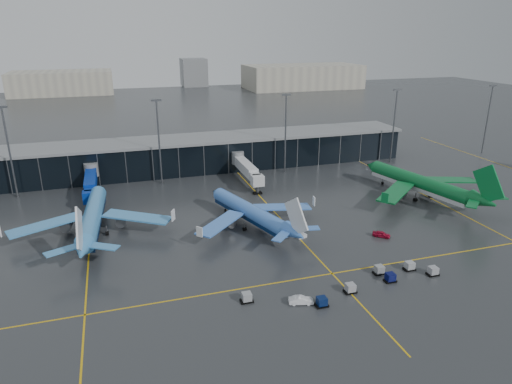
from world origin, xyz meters
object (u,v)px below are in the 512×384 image
object	(u,v)px
baggage_carts	(364,281)
mobile_airstair	(299,233)
airliner_arkefly	(91,206)
airliner_aer_lingus	(419,174)
service_van_red	(381,234)
airliner_klm_near	(249,203)
service_van_white	(301,300)

from	to	relation	value
baggage_carts	mobile_airstair	world-z (taller)	mobile_airstair
airliner_arkefly	airliner_aer_lingus	world-z (taller)	airliner_aer_lingus
airliner_aer_lingus	service_van_red	world-z (taller)	airliner_aer_lingus
airliner_arkefly	baggage_carts	xyz separation A→B (m)	(47.66, -39.09, -5.79)
baggage_carts	service_van_red	size ratio (longest dim) A/B	9.79
airliner_klm_near	airliner_aer_lingus	xyz separation A→B (m)	(50.46, 4.81, 1.02)
baggage_carts	service_van_white	size ratio (longest dim) A/B	9.19
airliner_arkefly	mobile_airstair	size ratio (longest dim) A/B	11.73
service_van_red	service_van_white	world-z (taller)	service_van_white
airliner_arkefly	baggage_carts	distance (m)	61.91
airliner_arkefly	airliner_aer_lingus	bearing A→B (deg)	2.73
airliner_arkefly	service_van_red	world-z (taller)	airliner_arkefly
airliner_klm_near	service_van_red	distance (m)	31.09
baggage_carts	service_van_red	bearing A→B (deg)	50.01
airliner_aer_lingus	service_van_white	world-z (taller)	airliner_aer_lingus
airliner_aer_lingus	baggage_carts	distance (m)	53.52
baggage_carts	service_van_white	world-z (taller)	baggage_carts
baggage_carts	service_van_red	world-z (taller)	baggage_carts
airliner_klm_near	baggage_carts	xyz separation A→B (m)	(12.31, -32.23, -5.09)
airliner_aer_lingus	baggage_carts	size ratio (longest dim) A/B	1.15
airliner_klm_near	airliner_aer_lingus	size ratio (longest dim) A/B	0.85
airliner_klm_near	baggage_carts	world-z (taller)	airliner_klm_near
airliner_arkefly	airliner_klm_near	bearing A→B (deg)	-6.88
mobile_airstair	service_van_red	world-z (taller)	mobile_airstair
mobile_airstair	airliner_arkefly	bearing A→B (deg)	146.46
airliner_klm_near	airliner_aer_lingus	bearing A→B (deg)	-11.95
service_van_white	airliner_aer_lingus	bearing A→B (deg)	-37.62
baggage_carts	service_van_white	xyz separation A→B (m)	(-13.39, -2.13, -0.06)
airliner_klm_near	baggage_carts	size ratio (longest dim) A/B	0.98
airliner_klm_near	service_van_red	bearing A→B (deg)	-46.90
airliner_arkefly	service_van_red	size ratio (longest dim) A/B	10.78
airliner_klm_near	mobile_airstair	bearing A→B (deg)	-62.46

